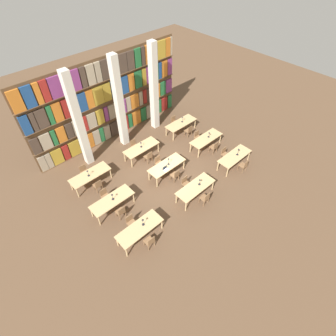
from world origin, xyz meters
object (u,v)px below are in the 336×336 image
pillar_right (154,88)px  reading_table_8 (181,124)px  desk_lamp_6 (88,172)px  desk_lamp_7 (141,144)px  pillar_center (119,104)px  desk_lamp_3 (112,196)px  chair_3 (186,183)px  chair_14 (149,157)px  chair_8 (175,175)px  reading_table_7 (141,148)px  chair_5 (225,154)px  chair_10 (214,147)px  desk_lamp_4 (169,160)px  reading_table_4 (167,166)px  reading_table_0 (140,229)px  chair_16 (189,131)px  desk_lamp_0 (143,221)px  reading_table_6 (90,175)px  chair_6 (121,212)px  pillar_left (78,122)px  chair_17 (174,122)px  chair_0 (150,241)px  chair_4 (244,165)px  reading_table_1 (195,188)px  desk_lamp_2 (238,151)px  desk_lamp_8 (182,118)px  chair_13 (84,171)px  chair_1 (131,222)px  laptop (166,169)px  chair_15 (134,146)px  reading_table_3 (112,201)px  reading_table_2 (235,157)px  desk_lamp_1 (200,181)px  desk_lamp_5 (209,134)px  chair_2 (205,198)px  chair_12 (98,185)px  chair_11 (198,137)px  chair_9 (159,162)px

pillar_right → reading_table_8: (0.88, -1.76, -2.30)m
desk_lamp_6 → desk_lamp_7: size_ratio=1.10×
pillar_center → desk_lamp_3: bearing=-131.7°
chair_3 → chair_14: (-0.13, 3.11, 0.00)m
chair_8 → reading_table_7: chair_8 is taller
chair_5 → chair_10: size_ratio=1.00×
pillar_center → reading_table_8: bearing=-25.7°
chair_5 → desk_lamp_4: desk_lamp_4 is taller
reading_table_4 → chair_10: (3.58, -0.65, -0.23)m
reading_table_0 → reading_table_7: same height
pillar_center → chair_16: (3.69, -2.48, -2.53)m
desk_lamp_0 → chair_10: size_ratio=0.52×
reading_table_6 → chair_6: bearing=-92.2°
pillar_left → chair_17: bearing=-9.1°
chair_0 → chair_4: same height
reading_table_1 → desk_lamp_2: (3.75, 0.02, 0.41)m
reading_table_4 → desk_lamp_7: (-0.08, 2.28, 0.33)m
pillar_center → chair_6: (-3.75, -4.84, -2.53)m
desk_lamp_8 → chair_13: bearing=174.7°
chair_1 → desk_lamp_4: desk_lamp_4 is taller
laptop → chair_15: laptop is taller
reading_table_3 → reading_table_2: bearing=-17.1°
reading_table_1 → chair_10: bearing=24.7°
pillar_center → pillar_right: 2.76m
laptop → desk_lamp_7: size_ratio=0.83×
desk_lamp_8 → desk_lamp_0: bearing=-147.4°
chair_0 → desk_lamp_0: desk_lamp_0 is taller
desk_lamp_1 → desk_lamp_5: 4.22m
chair_0 → chair_14: bearing=50.7°
reading_table_3 → desk_lamp_4: size_ratio=4.79×
chair_10 → chair_13: (-7.28, 3.76, 0.00)m
chair_2 → chair_12: same height
desk_lamp_0 → chair_13: (-0.14, 5.33, -0.61)m
chair_12 → chair_11: bearing=-6.8°
chair_6 → desk_lamp_3: bearing=84.5°
reading_table_6 → desk_lamp_6: desk_lamp_6 is taller
chair_1 → desk_lamp_6: size_ratio=2.05×
reading_table_6 → chair_9: bearing=-24.3°
chair_8 → chair_14: same height
desk_lamp_5 → chair_12: bearing=167.8°
chair_8 → chair_15: same height
chair_2 → desk_lamp_5: size_ratio=2.18×
desk_lamp_4 → chair_17: desk_lamp_4 is taller
chair_9 → chair_13: size_ratio=1.00×
desk_lamp_1 → reading_table_4: 2.36m
chair_2 → chair_6: same height
chair_2 → chair_17: bearing=59.5°
reading_table_6 → reading_table_8: 7.28m
reading_table_0 → chair_3: bearing=10.0°
desk_lamp_0 → desk_lamp_8: size_ratio=1.03×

